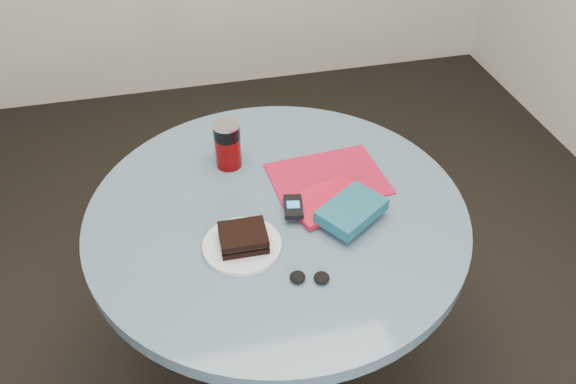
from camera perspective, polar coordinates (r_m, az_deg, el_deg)
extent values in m
plane|color=black|center=(2.06, -0.85, -17.29)|extent=(4.00, 4.00, 0.00)
cylinder|color=black|center=(2.04, -0.86, -17.06)|extent=(0.48, 0.48, 0.03)
cylinder|color=black|center=(1.75, -0.97, -10.86)|extent=(0.11, 0.11, 0.68)
cylinder|color=#435B6E|center=(1.49, -1.13, -2.22)|extent=(1.00, 1.00, 0.04)
cylinder|color=silver|center=(1.37, -4.68, -5.45)|extent=(0.24, 0.24, 0.01)
cube|color=black|center=(1.36, -4.54, -4.99)|extent=(0.12, 0.10, 0.02)
cube|color=#3A1E16|center=(1.35, -4.57, -4.63)|extent=(0.10, 0.08, 0.01)
cube|color=black|center=(1.35, -4.60, -4.27)|extent=(0.12, 0.10, 0.02)
cylinder|color=#640505|center=(1.60, -6.10, 4.12)|extent=(0.09, 0.09, 0.09)
cylinder|color=black|center=(1.56, -6.27, 6.08)|extent=(0.09, 0.09, 0.04)
cylinder|color=silver|center=(1.55, -6.33, 6.78)|extent=(0.09, 0.09, 0.01)
cylinder|color=#4E3B21|center=(1.63, -6.20, 4.40)|extent=(0.05, 0.05, 0.07)
cylinder|color=black|center=(1.60, -6.33, 5.92)|extent=(0.05, 0.05, 0.04)
cube|color=maroon|center=(1.57, 4.06, 1.36)|extent=(0.33, 0.25, 0.01)
cube|color=#AE0D23|center=(1.48, 3.96, -0.96)|extent=(0.22, 0.18, 0.02)
cube|color=#124759|center=(1.42, 6.49, -1.88)|extent=(0.20, 0.19, 0.03)
cube|color=black|center=(1.44, 0.53, -1.50)|extent=(0.06, 0.09, 0.01)
cube|color=#297BCD|center=(1.43, 0.54, -1.27)|extent=(0.04, 0.03, 0.00)
ellipsoid|color=black|center=(1.30, 0.98, -8.64)|extent=(0.05, 0.05, 0.02)
ellipsoid|color=black|center=(1.30, 3.44, -8.69)|extent=(0.05, 0.05, 0.02)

